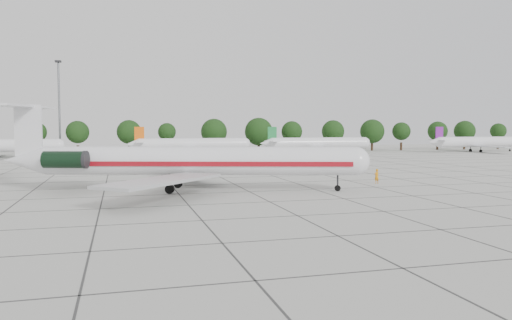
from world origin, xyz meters
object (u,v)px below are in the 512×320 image
Objects in this scene: ground_crew at (377,176)px; main_airliner at (179,160)px; bg_airliner_d at (319,143)px; bg_airliner_e at (478,142)px; bg_airliner_c at (192,144)px; floodlight_mast at (59,102)px.

main_airliner is at bearing -14.43° from ground_crew.
bg_airliner_d is at bearing 73.10° from main_airliner.
bg_airliner_d is 49.67m from bg_airliner_e.
bg_airliner_d is at bearing -1.53° from bg_airliner_c.
main_airliner reaches higher than bg_airliner_e.
bg_airliner_c is 34.40m from bg_airliner_d.
floodlight_mast is at bearing 120.86° from main_airliner.
bg_airliner_d is (45.78, 68.87, -0.60)m from main_airliner.
bg_airliner_c and bg_airliner_d have the same top height.
floodlight_mast is (-48.15, 88.33, 13.33)m from ground_crew.
main_airliner reaches higher than bg_airliner_d.
ground_crew is 0.07× the size of floodlight_mast.
bg_airliner_c is at bearing 178.47° from bg_airliner_d.
main_airliner is at bearing -123.61° from bg_airliner_d.
bg_airliner_c reaches higher than ground_crew.
floodlight_mast reaches higher than bg_airliner_e.
ground_crew is 0.07× the size of bg_airliner_c.
bg_airliner_c is (11.39, 69.78, -0.60)m from main_airliner.
bg_airliner_d reaches higher than ground_crew.
main_airliner is at bearing -99.27° from bg_airliner_c.
bg_airliner_c is at bearing 177.88° from bg_airliner_e.
main_airliner is 1.64× the size of floodlight_mast.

